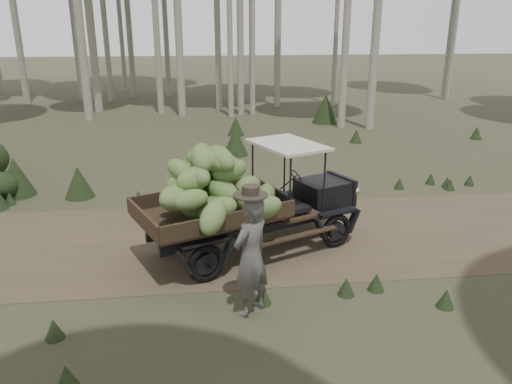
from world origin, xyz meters
TOP-DOWN VIEW (x-y plane):
  - ground at (0.00, 0.00)m, footprint 120.00×120.00m
  - dirt_track at (0.00, 0.00)m, footprint 70.00×4.00m
  - banana_truck at (-0.86, -0.73)m, footprint 4.44×3.05m
  - farmer at (-0.70, -2.64)m, footprint 0.78×0.76m
  - undergrowth at (-0.52, -1.94)m, footprint 22.13×24.75m

SIDE VIEW (x-z plane):
  - ground at x=0.00m, z-range 0.00..0.00m
  - dirt_track at x=0.00m, z-range 0.00..0.01m
  - undergrowth at x=-0.52m, z-range -0.13..1.20m
  - farmer at x=-0.70m, z-range -0.05..1.91m
  - banana_truck at x=-0.86m, z-range 0.16..2.37m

